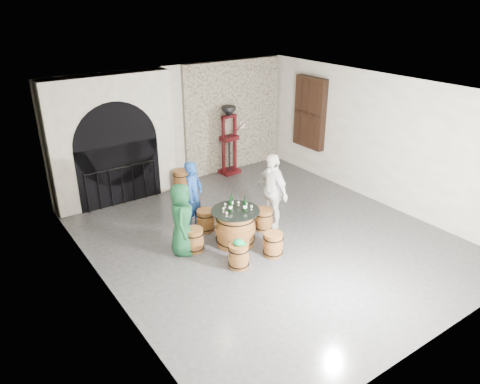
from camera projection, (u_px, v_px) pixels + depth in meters
ground at (266, 237)px, 9.98m from camera, size 8.00×8.00×0.00m
wall_back at (177, 126)px, 12.32m from camera, size 8.00×0.00×8.00m
wall_front at (445, 254)px, 6.33m from camera, size 8.00×0.00×8.00m
wall_left at (101, 213)px, 7.49m from camera, size 0.00×8.00×8.00m
wall_right at (380, 140)px, 11.16m from camera, size 0.00×8.00×8.00m
ceiling at (270, 91)px, 8.68m from camera, size 8.00×8.00×0.00m
stone_facing_panel at (233, 117)px, 13.22m from camera, size 3.20×0.12×3.18m
arched_opening at (113, 141)px, 11.14m from camera, size 3.10×0.60×3.19m
shuttered_window at (310, 113)px, 12.81m from camera, size 0.23×1.10×2.00m
barrel_table at (235, 227)px, 9.58m from camera, size 1.03×1.03×0.79m
barrel_stool_left at (194, 240)px, 9.38m from camera, size 0.42×0.42×0.50m
barrel_stool_far at (206, 220)px, 10.18m from camera, size 0.42×0.42×0.50m
barrel_stool_right at (264, 220)px, 10.21m from camera, size 0.42×0.42×0.50m
barrel_stool_near_right at (273, 244)px, 9.22m from camera, size 0.42×0.42×0.50m
barrel_stool_near_left at (239, 256)px, 8.82m from camera, size 0.42×0.42×0.50m
green_cap at (239, 243)px, 8.70m from camera, size 0.25×0.21×0.12m
person_green at (182, 219)px, 9.10m from camera, size 0.81×0.89×1.53m
person_blue at (194, 194)px, 10.17m from camera, size 0.68×0.63×1.56m
person_white at (272, 191)px, 10.11m from camera, size 0.47×1.04×1.75m
wine_bottle_left at (230, 206)px, 9.32m from camera, size 0.08×0.08×0.32m
wine_bottle_center at (245, 205)px, 9.34m from camera, size 0.08×0.08×0.32m
wine_bottle_right at (231, 201)px, 9.52m from camera, size 0.08×0.08×0.32m
tasting_glass_a at (227, 214)px, 9.14m from camera, size 0.05×0.05×0.10m
tasting_glass_b at (246, 205)px, 9.54m from camera, size 0.05×0.05×0.10m
tasting_glass_c at (225, 205)px, 9.52m from camera, size 0.05×0.05×0.10m
tasting_glass_d at (239, 203)px, 9.61m from camera, size 0.05×0.05×0.10m
tasting_glass_e at (251, 208)px, 9.43m from camera, size 0.05×0.05×0.10m
tasting_glass_f at (223, 210)px, 9.33m from camera, size 0.05×0.05×0.10m
side_barrel at (182, 181)px, 12.10m from camera, size 0.47×0.47×0.62m
corking_press at (229, 135)px, 13.03m from camera, size 0.83×0.48×1.99m
control_box at (241, 124)px, 13.39m from camera, size 0.18×0.10×0.22m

